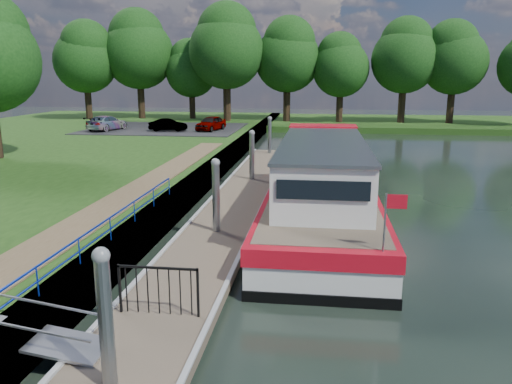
# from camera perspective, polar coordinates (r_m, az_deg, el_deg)

# --- Properties ---
(bank_edge) EXTENTS (1.10, 90.00, 0.78)m
(bank_edge) POSITION_cam_1_polar(r_m,az_deg,el_deg) (24.12, -7.29, 0.44)
(bank_edge) COLOR #473D2D
(bank_edge) RESTS_ON ground
(far_bank) EXTENTS (60.00, 18.00, 0.60)m
(far_bank) POSITION_cam_1_polar(r_m,az_deg,el_deg) (60.60, 15.57, 7.60)
(far_bank) COLOR #1D4012
(far_bank) RESTS_ON ground
(footpath) EXTENTS (1.60, 40.00, 0.05)m
(footpath) POSITION_cam_1_polar(r_m,az_deg,el_deg) (18.27, -18.51, -2.95)
(footpath) COLOR brown
(footpath) RESTS_ON riverbank
(carpark) EXTENTS (14.00, 12.00, 0.06)m
(carpark) POSITION_cam_1_polar(r_m,az_deg,el_deg) (48.24, -10.21, 7.17)
(carpark) COLOR black
(carpark) RESTS_ON riverbank
(blue_fence) EXTENTS (0.04, 18.04, 0.72)m
(blue_fence) POSITION_cam_1_polar(r_m,az_deg,el_deg) (13.17, -21.55, -7.05)
(blue_fence) COLOR #0C2DBF
(blue_fence) RESTS_ON riverbank
(pontoon) EXTENTS (2.50, 30.00, 0.56)m
(pontoon) POSITION_cam_1_polar(r_m,az_deg,el_deg) (21.75, -2.08, -1.43)
(pontoon) COLOR brown
(pontoon) RESTS_ON ground
(mooring_piles) EXTENTS (0.30, 27.30, 3.55)m
(mooring_piles) POSITION_cam_1_polar(r_m,az_deg,el_deg) (21.50, -2.10, 1.40)
(mooring_piles) COLOR gray
(mooring_piles) RESTS_ON ground
(gangway) EXTENTS (2.58, 1.00, 0.92)m
(gangway) POSITION_cam_1_polar(r_m,az_deg,el_deg) (11.04, -23.38, -15.10)
(gangway) COLOR #A5A8AD
(gangway) RESTS_ON ground
(gate_panel) EXTENTS (1.85, 0.05, 1.15)m
(gate_panel) POSITION_cam_1_polar(r_m,az_deg,el_deg) (11.47, -11.12, -10.23)
(gate_panel) COLOR black
(gate_panel) RESTS_ON ground
(barge) EXTENTS (4.36, 21.15, 4.78)m
(barge) POSITION_cam_1_polar(r_m,az_deg,el_deg) (22.54, 7.51, 1.35)
(barge) COLOR black
(barge) RESTS_ON ground
(horizon_trees) EXTENTS (54.38, 10.03, 12.87)m
(horizon_trees) POSITION_cam_1_polar(r_m,az_deg,el_deg) (56.71, 2.30, 15.45)
(horizon_trees) COLOR #332316
(horizon_trees) RESTS_ON ground
(car_a) EXTENTS (2.48, 4.06, 1.29)m
(car_a) POSITION_cam_1_polar(r_m,az_deg,el_deg) (45.53, -5.19, 7.84)
(car_a) COLOR #999999
(car_a) RESTS_ON carpark
(car_b) EXTENTS (3.41, 1.48, 1.09)m
(car_b) POSITION_cam_1_polar(r_m,az_deg,el_deg) (45.50, -10.01, 7.56)
(car_b) COLOR #999999
(car_b) RESTS_ON carpark
(car_c) EXTENTS (2.78, 4.82, 1.31)m
(car_c) POSITION_cam_1_polar(r_m,az_deg,el_deg) (47.61, -16.66, 7.59)
(car_c) COLOR #999999
(car_c) RESTS_ON carpark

